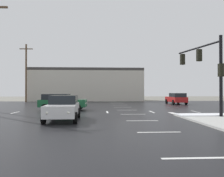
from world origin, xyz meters
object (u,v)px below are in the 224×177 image
object	(u,v)px
traffic_signal_mast	(206,64)
sedan_red	(176,98)
sedan_white	(63,107)
utility_pole_distant	(26,72)
sedan_green	(61,102)

from	to	relation	value
traffic_signal_mast	sedan_red	world-z (taller)	traffic_signal_mast
traffic_signal_mast	sedan_white	distance (m)	11.04
sedan_white	utility_pole_distant	distance (m)	26.96
traffic_signal_mast	utility_pole_distant	distance (m)	30.70
utility_pole_distant	sedan_red	bearing A→B (deg)	-17.97
sedan_red	sedan_white	distance (m)	21.60
traffic_signal_mast	sedan_red	bearing A→B (deg)	-21.76
sedan_green	utility_pole_distant	bearing A→B (deg)	120.04
sedan_red	utility_pole_distant	size ratio (longest dim) A/B	0.46
sedan_green	utility_pole_distant	xyz separation A→B (m)	(-8.76, 17.03, 4.31)
utility_pole_distant	sedan_white	bearing A→B (deg)	-67.62
sedan_red	sedan_white	xyz separation A→B (m)	(-13.32, -17.01, 0.00)
sedan_green	sedan_red	world-z (taller)	same
sedan_green	traffic_signal_mast	bearing A→B (deg)	-23.05
traffic_signal_mast	sedan_green	size ratio (longest dim) A/B	1.22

